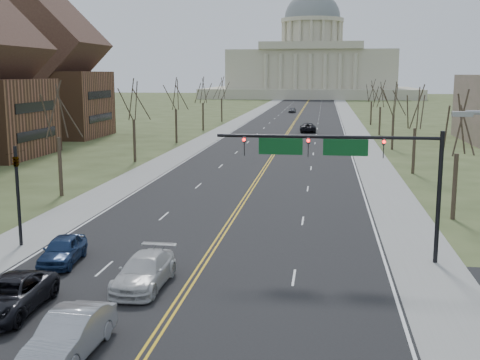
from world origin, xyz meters
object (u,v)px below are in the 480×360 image
(car_far_nb, at_px, (308,127))
(car_sb_inner_second, at_px, (144,271))
(car_sb_outer_second, at_px, (63,250))
(signal_mast, at_px, (344,156))
(car_sb_outer_lead, at_px, (9,296))
(car_far_sb, at_px, (292,110))
(signal_left, at_px, (17,185))
(car_sb_inner_lead, at_px, (70,335))

(car_far_nb, bearing_deg, car_sb_inner_second, 82.27)
(car_sb_outer_second, bearing_deg, signal_mast, 5.12)
(car_sb_outer_lead, xyz_separation_m, car_far_sb, (4.71, 136.36, -0.06))
(signal_left, bearing_deg, car_far_nb, 78.59)
(car_sb_outer_second, distance_m, car_far_nb, 77.64)
(car_far_nb, bearing_deg, car_sb_outer_second, 78.11)
(car_sb_inner_lead, xyz_separation_m, car_far_nb, (6.04, 87.13, -0.00))
(signal_mast, bearing_deg, car_sb_inner_second, -148.58)
(car_sb_outer_second, xyz_separation_m, car_far_sb, (5.36, 129.52, -0.04))
(car_sb_inner_second, relative_size, car_far_nb, 0.91)
(car_sb_inner_lead, height_order, car_sb_inner_second, car_sb_inner_lead)
(car_sb_inner_lead, distance_m, car_sb_outer_lead, 5.47)
(signal_mast, height_order, car_far_sb, signal_mast)
(signal_left, distance_m, car_far_nb, 75.48)
(signal_mast, distance_m, car_far_nb, 74.21)
(signal_left, relative_size, car_far_nb, 1.03)
(signal_left, relative_size, car_far_sb, 1.46)
(signal_left, distance_m, car_sb_outer_lead, 11.20)
(signal_left, distance_m, car_sb_outer_second, 5.76)
(car_far_sb, bearing_deg, signal_left, -90.42)
(car_sb_inner_lead, height_order, car_sb_outer_second, car_sb_inner_lead)
(car_sb_inner_lead, xyz_separation_m, car_sb_inner_second, (0.54, 7.37, -0.05))
(car_sb_outer_second, bearing_deg, car_far_sb, 81.67)
(car_sb_inner_second, distance_m, car_far_nb, 79.94)
(car_sb_inner_lead, bearing_deg, car_sb_outer_lead, 143.28)
(car_sb_inner_lead, xyz_separation_m, car_sb_outer_lead, (-4.26, 3.43, -0.05))
(signal_left, relative_size, car_sb_outer_lead, 1.09)
(car_far_nb, relative_size, car_far_sb, 1.41)
(signal_mast, height_order, car_sb_inner_second, signal_mast)
(signal_mast, distance_m, car_far_sb, 127.06)
(signal_left, xyz_separation_m, car_sb_outer_lead, (4.62, -9.77, -2.94))
(signal_left, bearing_deg, car_sb_inner_second, -31.72)
(car_sb_outer_lead, bearing_deg, car_sb_inner_second, 38.04)
(signal_mast, distance_m, car_sb_inner_lead, 17.31)
(car_sb_outer_lead, relative_size, car_sb_inner_second, 1.04)
(car_far_sb, bearing_deg, car_sb_outer_second, -88.57)
(signal_left, height_order, car_sb_inner_lead, signal_left)
(signal_mast, distance_m, signal_left, 19.06)
(car_far_nb, bearing_deg, car_sb_inner_lead, 82.25)
(car_sb_inner_second, distance_m, car_sb_outer_second, 6.16)
(signal_left, height_order, car_sb_inner_second, signal_left)
(car_sb_outer_lead, distance_m, car_far_nb, 84.33)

